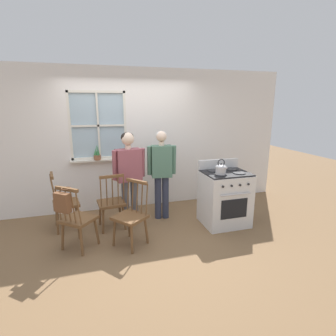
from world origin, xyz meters
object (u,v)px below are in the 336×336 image
Objects in this scene: stove at (225,198)px; potted_plant at (97,155)px; chair_by_window at (78,220)px; chair_center_cluster at (65,203)px; chair_near_wall at (111,203)px; kettle at (221,169)px; handbag at (63,202)px; person_teen_center at (162,168)px; person_elderly_left at (129,169)px; chair_near_stove at (131,216)px.

potted_plant reaches higher than stove.
chair_by_window and chair_center_cluster have the same top height.
chair_near_wall is 0.77m from chair_center_cluster.
potted_plant is at bearing -64.27° from chair_by_window.
kettle reaches higher than chair_near_wall.
kettle is 0.80× the size of handbag.
person_teen_center is at bearing -100.71° from chair_center_cluster.
person_elderly_left is at bearing 162.32° from stove.
handbag is at bearing 90.00° from chair_by_window.
handbag is (-0.66, -0.68, 0.35)m from chair_near_wall.
chair_near_wall is 0.66m from chair_near_stove.
chair_near_stove is 1.67m from stove.
chair_near_stove is at bearing -147.77° from chair_by_window.
chair_center_cluster is 3.89× the size of kettle.
chair_by_window is at bearing -137.67° from chair_near_stove.
chair_center_cluster is (-0.74, 0.21, 0.00)m from chair_near_wall.
chair_by_window is at bearing -176.58° from stove.
kettle is at bearing 4.57° from handbag.
chair_near_wall is (0.51, 0.51, 0.00)m from chair_by_window.
chair_center_cluster is 3.13× the size of handbag.
person_teen_center is 1.26m from potted_plant.
handbag is at bearing -151.63° from person_elderly_left.
chair_by_window is 0.75m from chair_center_cluster.
person_teen_center reaches higher than stove.
potted_plant reaches higher than chair_near_stove.
chair_near_wall is at bearing -78.60° from potted_plant.
person_elderly_left reaches higher than potted_plant.
chair_by_window is 0.72m from chair_near_wall.
person_elderly_left reaches higher than kettle.
chair_near_wall is at bearing 45.89° from handbag.
person_elderly_left is 5.16× the size of handbag.
person_elderly_left is 1.00× the size of person_teen_center.
person_teen_center is 5.16× the size of handbag.
chair_by_window is 0.89× the size of stove.
person_elderly_left is (0.09, 0.75, 0.53)m from chair_near_stove.
person_elderly_left is 1.71m from stove.
person_teen_center is (0.58, 0.03, -0.03)m from person_elderly_left.
person_elderly_left is at bearing -102.08° from chair_by_window.
chair_center_cluster is 0.61× the size of person_elderly_left.
handbag is at bearing -175.43° from kettle.
chair_by_window and chair_near_stove have the same top height.
person_teen_center is 1.78m from handbag.
chair_center_cluster is at bearing -21.96° from chair_near_wall.
handbag is (-0.15, -0.18, 0.35)m from chair_by_window.
stove is (2.39, 0.14, 0.03)m from chair_by_window.
handbag is at bearing 39.48° from chair_near_wall.
chair_near_wall is 1.87m from kettle.
potted_plant is at bearing 156.13° from person_teen_center.
stove reaches higher than chair_by_window.
handbag is (-2.37, -0.19, -0.24)m from kettle.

